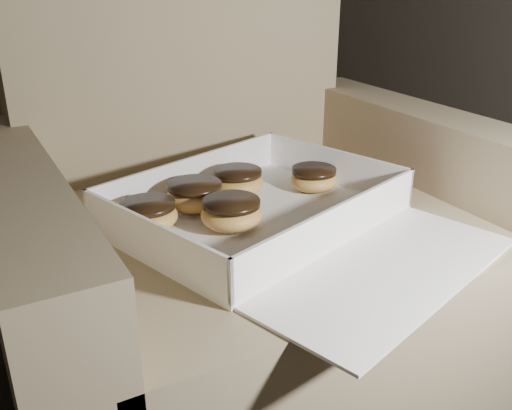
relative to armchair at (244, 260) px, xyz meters
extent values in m
cube|color=#8B7C59|center=(0.00, -0.05, -0.08)|extent=(0.71, 0.71, 0.41)
cube|color=#8B7C59|center=(0.00, 0.28, 0.38)|extent=(0.71, 0.14, 0.51)
cube|color=#8B7C59|center=(-0.38, -0.05, -0.02)|extent=(0.12, 0.71, 0.55)
cube|color=#8B7C59|center=(0.38, -0.05, -0.02)|extent=(0.12, 0.71, 0.55)
cube|color=white|center=(-0.02, -0.08, 0.13)|extent=(0.53, 0.46, 0.01)
cube|color=white|center=(-0.07, 0.07, 0.16)|extent=(0.43, 0.14, 0.07)
cube|color=white|center=(0.03, -0.24, 0.16)|extent=(0.43, 0.14, 0.07)
cube|color=white|center=(-0.23, -0.15, 0.16)|extent=(0.11, 0.32, 0.07)
cube|color=white|center=(0.19, -0.02, 0.16)|extent=(0.11, 0.32, 0.07)
cube|color=#C14D55|center=(0.20, -0.01, 0.16)|extent=(0.10, 0.31, 0.06)
cube|color=white|center=(0.06, -0.33, 0.12)|extent=(0.48, 0.32, 0.01)
ellipsoid|color=#E7B250|center=(-0.20, -0.05, 0.15)|extent=(0.09, 0.09, 0.05)
cylinder|color=black|center=(-0.20, -0.05, 0.17)|extent=(0.09, 0.09, 0.01)
ellipsoid|color=#E7B250|center=(-0.08, -0.11, 0.15)|extent=(0.10, 0.10, 0.05)
cylinder|color=black|center=(-0.08, -0.11, 0.18)|extent=(0.09, 0.09, 0.01)
ellipsoid|color=#E7B250|center=(-0.10, -0.01, 0.15)|extent=(0.10, 0.10, 0.05)
cylinder|color=black|center=(-0.10, -0.01, 0.18)|extent=(0.09, 0.09, 0.01)
ellipsoid|color=#E7B250|center=(0.13, -0.03, 0.15)|extent=(0.09, 0.09, 0.04)
cylinder|color=black|center=(0.13, -0.03, 0.17)|extent=(0.08, 0.08, 0.01)
ellipsoid|color=#E7B250|center=(0.00, 0.02, 0.15)|extent=(0.10, 0.10, 0.05)
cylinder|color=black|center=(0.00, 0.02, 0.17)|extent=(0.09, 0.09, 0.01)
ellipsoid|color=black|center=(0.13, -0.15, 0.13)|extent=(0.01, 0.01, 0.00)
ellipsoid|color=black|center=(-0.14, -0.23, 0.13)|extent=(0.01, 0.01, 0.00)
ellipsoid|color=black|center=(0.20, -0.13, 0.13)|extent=(0.01, 0.01, 0.00)
camera|label=1|loc=(-0.45, -0.86, 0.53)|focal=40.00mm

